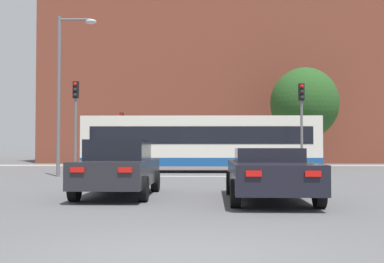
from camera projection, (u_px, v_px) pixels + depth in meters
name	position (u px, v px, depth m)	size (l,w,h in m)	color
ground_plane	(174.00, 259.00, 5.78)	(400.00, 400.00, 0.00)	#545456
stop_line_strip	(192.00, 176.00, 21.89)	(8.49, 0.30, 0.01)	silver
far_pavement	(194.00, 165.00, 34.63)	(69.43, 2.50, 0.01)	gray
brick_civic_building	(222.00, 58.00, 45.90)	(31.50, 14.33, 25.32)	brown
car_saloon_left	(119.00, 168.00, 13.11)	(1.99, 4.41, 1.53)	#232328
car_roadster_right	(269.00, 173.00, 12.03)	(2.15, 4.85, 1.31)	black
bus_crossing_lead	(201.00, 143.00, 25.70)	(12.39, 2.73, 2.94)	silver
traffic_light_near_left	(76.00, 112.00, 22.77)	(0.26, 0.31, 4.45)	slate
traffic_light_near_right	(302.00, 114.00, 22.45)	(0.26, 0.31, 4.31)	slate
traffic_light_far_left	(121.00, 130.00, 33.82)	(0.26, 0.31, 3.75)	slate
street_lamp_junction	(65.00, 79.00, 21.92)	(1.79, 0.36, 7.33)	slate
pedestrian_waiting	(184.00, 152.00, 34.86)	(0.45, 0.41, 1.71)	#333851
pedestrian_walking_east	(134.00, 152.00, 34.71)	(0.46, 0.39, 1.69)	#333851
tree_by_building	(304.00, 103.00, 34.68)	(4.90, 4.90, 7.08)	#4C3823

